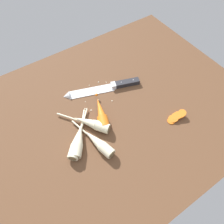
{
  "coord_description": "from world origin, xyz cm",
  "views": [
    {
      "loc": [
        -26.22,
        -41.4,
        71.94
      ],
      "look_at": [
        0.0,
        -2.0,
        1.5
      ],
      "focal_mm": 33.44,
      "sensor_mm": 36.0,
      "label": 1
    }
  ],
  "objects_px": {
    "chefs_knife": "(101,89)",
    "parsnip_front": "(79,140)",
    "parsnip_mid_left": "(91,124)",
    "parsnip_back": "(98,143)",
    "parsnip_mid_right": "(78,140)",
    "whole_carrot": "(101,114)",
    "carrot_slice_stack": "(176,117)"
  },
  "relations": [
    {
      "from": "chefs_knife",
      "to": "whole_carrot",
      "type": "bearing_deg",
      "value": -121.03
    },
    {
      "from": "whole_carrot",
      "to": "parsnip_front",
      "type": "relative_size",
      "value": 0.96
    },
    {
      "from": "chefs_knife",
      "to": "carrot_slice_stack",
      "type": "xyz_separation_m",
      "value": [
        0.17,
        -0.3,
        0.0
      ]
    },
    {
      "from": "parsnip_front",
      "to": "parsnip_mid_left",
      "type": "bearing_deg",
      "value": 24.82
    },
    {
      "from": "whole_carrot",
      "to": "carrot_slice_stack",
      "type": "bearing_deg",
      "value": -35.25
    },
    {
      "from": "carrot_slice_stack",
      "to": "whole_carrot",
      "type": "bearing_deg",
      "value": 144.75
    },
    {
      "from": "parsnip_back",
      "to": "parsnip_front",
      "type": "bearing_deg",
      "value": 137.89
    },
    {
      "from": "whole_carrot",
      "to": "parsnip_mid_left",
      "type": "distance_m",
      "value": 0.06
    },
    {
      "from": "chefs_knife",
      "to": "parsnip_back",
      "type": "distance_m",
      "value": 0.27
    },
    {
      "from": "parsnip_front",
      "to": "parsnip_back",
      "type": "bearing_deg",
      "value": -42.11
    },
    {
      "from": "parsnip_mid_right",
      "to": "parsnip_back",
      "type": "height_order",
      "value": "same"
    },
    {
      "from": "whole_carrot",
      "to": "parsnip_mid_right",
      "type": "distance_m",
      "value": 0.15
    },
    {
      "from": "chefs_knife",
      "to": "carrot_slice_stack",
      "type": "bearing_deg",
      "value": -59.78
    },
    {
      "from": "parsnip_mid_left",
      "to": "parsnip_front",
      "type": "bearing_deg",
      "value": -155.18
    },
    {
      "from": "parsnip_mid_left",
      "to": "parsnip_mid_right",
      "type": "xyz_separation_m",
      "value": [
        -0.08,
        -0.03,
        0.0
      ]
    },
    {
      "from": "chefs_knife",
      "to": "whole_carrot",
      "type": "xyz_separation_m",
      "value": [
        -0.07,
        -0.12,
        0.01
      ]
    },
    {
      "from": "chefs_knife",
      "to": "parsnip_front",
      "type": "xyz_separation_m",
      "value": [
        -0.21,
        -0.17,
        0.01
      ]
    },
    {
      "from": "chefs_knife",
      "to": "parsnip_mid_right",
      "type": "distance_m",
      "value": 0.27
    },
    {
      "from": "parsnip_mid_right",
      "to": "carrot_slice_stack",
      "type": "distance_m",
      "value": 0.4
    },
    {
      "from": "parsnip_mid_right",
      "to": "carrot_slice_stack",
      "type": "bearing_deg",
      "value": -17.83
    },
    {
      "from": "chefs_knife",
      "to": "parsnip_back",
      "type": "relative_size",
      "value": 1.58
    },
    {
      "from": "whole_carrot",
      "to": "carrot_slice_stack",
      "type": "height_order",
      "value": "whole_carrot"
    },
    {
      "from": "whole_carrot",
      "to": "parsnip_back",
      "type": "distance_m",
      "value": 0.13
    },
    {
      "from": "parsnip_mid_left",
      "to": "parsnip_back",
      "type": "bearing_deg",
      "value": -103.92
    },
    {
      "from": "parsnip_mid_left",
      "to": "parsnip_back",
      "type": "relative_size",
      "value": 0.92
    },
    {
      "from": "chefs_knife",
      "to": "parsnip_front",
      "type": "height_order",
      "value": "parsnip_front"
    },
    {
      "from": "parsnip_mid_left",
      "to": "carrot_slice_stack",
      "type": "relative_size",
      "value": 2.33
    },
    {
      "from": "parsnip_back",
      "to": "parsnip_mid_right",
      "type": "bearing_deg",
      "value": 139.72
    },
    {
      "from": "whole_carrot",
      "to": "parsnip_back",
      "type": "bearing_deg",
      "value": -127.39
    },
    {
      "from": "chefs_knife",
      "to": "parsnip_mid_right",
      "type": "xyz_separation_m",
      "value": [
        -0.21,
        -0.17,
        0.01
      ]
    },
    {
      "from": "parsnip_front",
      "to": "parsnip_mid_right",
      "type": "bearing_deg",
      "value": 175.49
    },
    {
      "from": "chefs_knife",
      "to": "whole_carrot",
      "type": "height_order",
      "value": "whole_carrot"
    }
  ]
}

